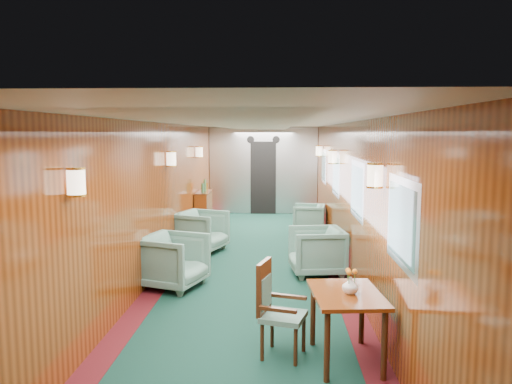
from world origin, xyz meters
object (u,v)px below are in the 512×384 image
dining_table (346,304)px  armchair_right_far (309,218)px  credenza (204,209)px  armchair_right_near (317,251)px  side_chair (275,305)px  armchair_left_near (173,261)px  armchair_left_far (202,231)px

dining_table → armchair_right_far: dining_table is taller
credenza → armchair_right_near: (2.36, -3.78, -0.07)m
side_chair → armchair_right_far: 6.38m
side_chair → armchair_left_near: (-1.49, 2.16, -0.13)m
armchair_left_far → armchair_right_far: size_ratio=1.21×
armchair_left_near → dining_table: bearing=-117.0°
armchair_right_far → armchair_left_near: bearing=-21.2°
dining_table → credenza: credenza is taller
credenza → armchair_left_near: 4.54m
side_chair → armchair_left_far: (-1.42, 4.40, -0.14)m
armchair_right_far → dining_table: bearing=6.6°
dining_table → armchair_right_far: 6.46m
credenza → armchair_right_far: (2.44, -0.36, -0.13)m
side_chair → armchair_right_far: bearing=99.7°
armchair_left_far → armchair_right_near: armchair_left_far is taller
dining_table → armchair_left_near: (-2.19, 2.28, -0.20)m
armchair_left_near → side_chair: bearing=-126.3°
armchair_left_far → dining_table: bearing=-134.6°
credenza → dining_table: bearing=-70.5°
armchair_right_near → armchair_right_far: size_ratio=1.18×
armchair_right_far → side_chair: bearing=0.3°
dining_table → armchair_left_near: size_ratio=1.15×
armchair_right_near → dining_table: bearing=-6.1°
dining_table → credenza: bearing=104.5°
armchair_left_far → credenza: bearing=27.8°
dining_table → armchair_right_far: size_ratio=1.41×
armchair_right_far → armchair_left_far: bearing=-41.1°
side_chair → armchair_right_near: bearing=93.8°
armchair_right_near → armchair_right_far: 3.42m
credenza → armchair_left_near: (0.22, -4.54, -0.06)m
armchair_left_near → armchair_right_near: 2.27m
side_chair → armchair_left_near: size_ratio=1.12×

